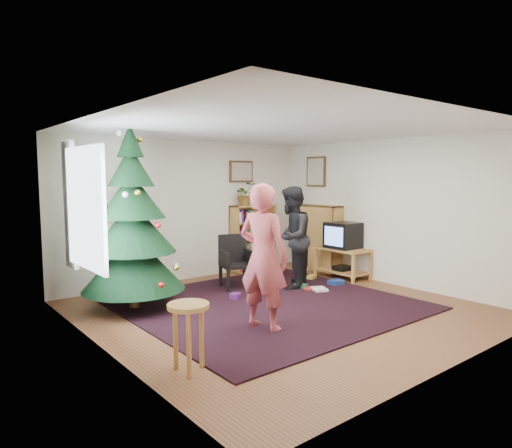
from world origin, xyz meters
TOP-DOWN VIEW (x-y plane):
  - floor at (0.00, 0.00)m, footprint 5.00×5.00m
  - ceiling at (0.00, 0.00)m, footprint 5.00×5.00m
  - wall_back at (0.00, 2.50)m, footprint 5.00×0.02m
  - wall_front at (0.00, -2.50)m, footprint 5.00×0.02m
  - wall_left at (-2.50, 0.00)m, footprint 0.02×5.00m
  - wall_right at (2.50, 0.00)m, footprint 0.02×5.00m
  - rug at (0.00, 0.30)m, footprint 3.80×3.60m
  - window_pane at (-2.47, 0.60)m, footprint 0.04×1.20m
  - curtain at (-2.43, 1.30)m, footprint 0.06×0.35m
  - picture_back at (1.15, 2.48)m, footprint 0.55×0.03m
  - picture_right at (2.48, 1.75)m, footprint 0.03×0.50m
  - christmas_tree at (-1.59, 1.34)m, footprint 1.42×1.42m
  - bookshelf_back at (1.34, 2.34)m, footprint 0.95×0.30m
  - bookshelf_right at (2.34, 1.50)m, footprint 0.30×0.95m
  - tv_stand at (2.22, 0.81)m, footprint 0.53×0.96m
  - crt_tv at (2.22, 0.81)m, footprint 0.50×0.54m
  - armchair at (0.20, 1.43)m, footprint 0.61×0.62m
  - stool at (-2.06, -0.97)m, footprint 0.40×0.40m
  - person_standing at (-0.73, -0.48)m, footprint 0.61×0.75m
  - person_by_chair at (0.94, 0.82)m, footprint 1.04×0.99m
  - potted_plant at (1.14, 2.34)m, footprint 0.45×0.41m
  - table_lamp at (1.64, 2.34)m, footprint 0.26×0.26m
  - floor_clutter at (0.96, 0.67)m, footprint 2.09×0.89m

SIDE VIEW (x-z plane):
  - floor at x=0.00m, z-range 0.00..0.00m
  - rug at x=0.00m, z-range 0.00..0.02m
  - floor_clutter at x=0.96m, z-range 0.00..0.08m
  - tv_stand at x=2.22m, z-range 0.05..0.60m
  - armchair at x=0.20m, z-range 0.03..0.92m
  - stool at x=-2.06m, z-range 0.18..0.85m
  - bookshelf_back at x=1.34m, z-range 0.01..1.31m
  - bookshelf_right at x=2.34m, z-range 0.01..1.31m
  - crt_tv at x=2.22m, z-range 0.55..1.02m
  - person_by_chair at x=0.94m, z-range 0.00..1.70m
  - person_standing at x=-0.73m, z-range 0.00..1.78m
  - christmas_tree at x=-1.59m, z-range -0.22..2.37m
  - wall_back at x=0.00m, z-range 0.00..2.50m
  - wall_front at x=0.00m, z-range 0.00..2.50m
  - wall_left at x=-2.50m, z-range 0.00..2.50m
  - wall_right at x=2.50m, z-range 0.00..2.50m
  - window_pane at x=-2.47m, z-range 0.80..2.20m
  - curtain at x=-2.43m, z-range 0.70..2.30m
  - potted_plant at x=1.14m, z-range 1.30..1.74m
  - table_lamp at x=1.64m, z-range 1.36..1.71m
  - picture_back at x=1.15m, z-range 1.74..2.16m
  - picture_right at x=2.48m, z-range 1.65..2.25m
  - ceiling at x=0.00m, z-range 2.50..2.50m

